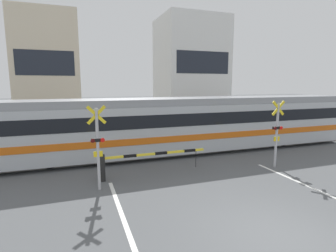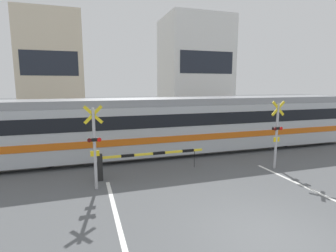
# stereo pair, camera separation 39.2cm
# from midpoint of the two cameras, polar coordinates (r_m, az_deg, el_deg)

# --- Properties ---
(ground_plane) EXTENTS (160.00, 160.00, 0.00)m
(ground_plane) POSITION_cam_midpoint_polar(r_m,az_deg,el_deg) (7.61, 21.41, -21.68)
(ground_plane) COLOR #56595B
(rail_track_near) EXTENTS (50.00, 0.10, 0.08)m
(rail_track_near) POSITION_cam_midpoint_polar(r_m,az_deg,el_deg) (14.04, -0.22, -6.56)
(rail_track_near) COLOR gray
(rail_track_near) RESTS_ON ground_plane
(rail_track_far) EXTENTS (50.00, 0.10, 0.08)m
(rail_track_far) POSITION_cam_midpoint_polar(r_m,az_deg,el_deg) (15.35, -2.00, -5.20)
(rail_track_far) COLOR gray
(rail_track_far) RESTS_ON ground_plane
(commuter_train) EXTENTS (21.61, 2.77, 3.08)m
(commuter_train) POSITION_cam_midpoint_polar(r_m,az_deg,el_deg) (14.63, 1.78, 0.53)
(commuter_train) COLOR #B7BCC1
(commuter_train) RESTS_ON ground_plane
(crossing_barrier_near) EXTENTS (4.54, 0.20, 1.08)m
(crossing_barrier_near) POSITION_cam_midpoint_polar(r_m,az_deg,el_deg) (10.95, -8.45, -7.29)
(crossing_barrier_near) COLOR black
(crossing_barrier_near) RESTS_ON ground_plane
(crossing_barrier_far) EXTENTS (4.54, 0.20, 1.08)m
(crossing_barrier_far) POSITION_cam_midpoint_polar(r_m,az_deg,el_deg) (18.03, 3.51, -0.76)
(crossing_barrier_far) COLOR black
(crossing_barrier_far) RESTS_ON ground_plane
(crossing_signal_left) EXTENTS (0.68, 0.15, 3.10)m
(crossing_signal_left) POSITION_cam_midpoint_polar(r_m,az_deg,el_deg) (9.74, -16.18, -3.82)
(crossing_signal_left) COLOR #B2B2B7
(crossing_signal_left) RESTS_ON ground_plane
(crossing_signal_right) EXTENTS (0.68, 0.15, 3.10)m
(crossing_signal_right) POSITION_cam_midpoint_polar(r_m,az_deg,el_deg) (12.87, 21.81, -1.04)
(crossing_signal_right) COLOR #B2B2B7
(crossing_signal_right) RESTS_ON ground_plane
(pedestrian) EXTENTS (0.38, 0.23, 1.79)m
(pedestrian) POSITION_cam_midpoint_polar(r_m,az_deg,el_deg) (20.50, -4.94, 1.22)
(pedestrian) COLOR brown
(pedestrian) RESTS_ON ground_plane
(building_left_of_street) EXTENTS (5.32, 6.25, 10.09)m
(building_left_of_street) POSITION_cam_midpoint_polar(r_m,az_deg,el_deg) (27.17, -24.83, 10.81)
(building_left_of_street) COLOR beige
(building_left_of_street) RESTS_ON ground_plane
(building_right_of_street) EXTENTS (6.76, 6.25, 10.86)m
(building_right_of_street) POSITION_cam_midpoint_polar(r_m,az_deg,el_deg) (29.61, 4.47, 12.13)
(building_right_of_street) COLOR white
(building_right_of_street) RESTS_ON ground_plane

